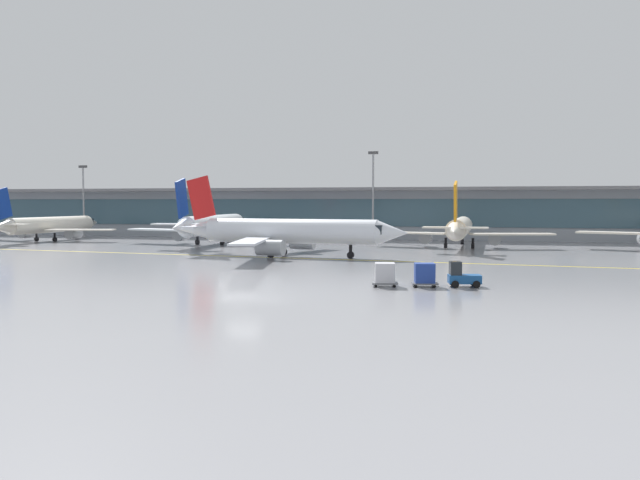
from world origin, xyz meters
TOP-DOWN VIEW (x-y plane):
  - ground_plane at (0.00, 0.00)m, footprint 400.00×400.00m
  - taxiway_centreline_stripe at (-6.41, 32.65)m, footprint 109.52×10.97m
  - terminal_concourse at (0.00, 78.33)m, footprint 185.44×11.00m
  - gate_airplane_0 at (-57.12, 56.16)m, footprint 26.18×28.14m
  - gate_airplane_1 at (-25.46, 54.61)m, footprint 29.24×31.43m
  - gate_airplane_2 at (14.15, 56.11)m, footprint 27.54×29.59m
  - taxiing_regional_jet at (-6.81, 34.69)m, footprint 31.54×29.19m
  - baggage_tug at (15.28, 9.87)m, footprint 2.81×2.01m
  - cargo_dolly_lead at (12.31, 9.33)m, footprint 2.35×1.95m
  - cargo_dolly_trailing at (9.11, 8.75)m, footprint 2.35×1.95m
  - apron_light_mast_0 at (-60.63, 71.65)m, footprint 1.80×0.36m
  - apron_light_mast_1 at (-1.50, 71.08)m, footprint 1.80×0.36m

SIDE VIEW (x-z plane):
  - ground_plane at x=0.00m, z-range 0.00..0.00m
  - taxiway_centreline_stripe at x=-6.41m, z-range 0.00..0.01m
  - baggage_tug at x=15.28m, z-range -0.16..1.94m
  - cargo_dolly_lead at x=12.31m, z-range 0.08..2.02m
  - cargo_dolly_trailing at x=9.11m, z-range 0.08..2.02m
  - gate_airplane_0 at x=-57.12m, z-range -1.87..7.46m
  - gate_airplane_2 at x=14.15m, z-range -1.96..7.85m
  - gate_airplane_1 at x=-25.46m, z-range -2.09..8.33m
  - taxiing_regional_jet at x=-6.81m, z-range -2.09..8.35m
  - terminal_concourse at x=0.00m, z-range 0.12..9.72m
  - apron_light_mast_0 at x=-60.63m, z-range 0.69..14.98m
  - apron_light_mast_1 at x=-1.50m, z-range 0.70..16.69m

